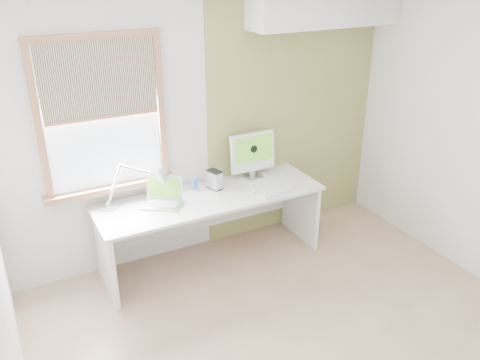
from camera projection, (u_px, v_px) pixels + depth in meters
room at (310, 196)px, 3.48m from camera, size 4.04×3.54×2.64m
accent_wall at (293, 113)px, 5.31m from camera, size 2.00×0.02×2.60m
soffit at (325, 4)px, 4.80m from camera, size 1.60×0.40×0.42m
window at (103, 117)px, 4.34m from camera, size 1.20×0.14×1.42m
desk at (208, 211)px, 4.90m from camera, size 2.20×0.70×0.73m
desk_lamp at (152, 181)px, 4.56m from camera, size 0.71×0.34×0.41m
laptop at (163, 197)px, 4.61m from camera, size 0.44×0.42×0.24m
phone_dock at (195, 187)px, 4.87m from camera, size 0.09×0.09×0.14m
external_drive at (214, 180)px, 4.88m from camera, size 0.13×0.17×0.19m
imac at (253, 153)px, 5.08m from camera, size 0.48×0.16×0.47m
keyboard at (279, 191)px, 4.85m from camera, size 0.47×0.20×0.02m
mouse at (254, 191)px, 4.85m from camera, size 0.08×0.10×0.03m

